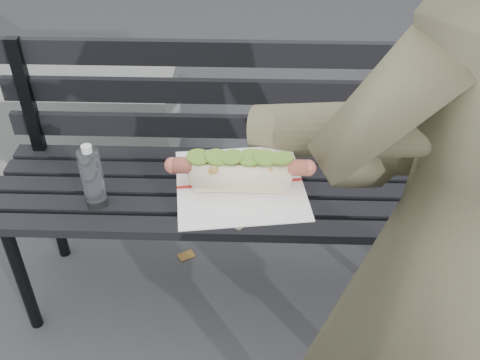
{
  "coord_description": "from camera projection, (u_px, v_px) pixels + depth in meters",
  "views": [
    {
      "loc": [
        -0.02,
        -0.59,
        1.56
      ],
      "look_at": [
        -0.04,
        0.08,
        1.05
      ],
      "focal_mm": 42.0,
      "sensor_mm": 36.0,
      "label": 1
    }
  ],
  "objects": [
    {
      "name": "concrete_block",
      "position": [
        46.0,
        118.0,
        2.61
      ],
      "size": [
        1.2,
        0.4,
        0.4
      ],
      "primitive_type": "cube",
      "color": "slate",
      "rests_on": "ground"
    },
    {
      "name": "park_bench",
      "position": [
        231.0,
        163.0,
        1.77
      ],
      "size": [
        1.5,
        0.44,
        0.88
      ],
      "color": "black",
      "rests_on": "ground"
    },
    {
      "name": "person",
      "position": [
        455.0,
        254.0,
        1.03
      ],
      "size": [
        0.67,
        0.51,
        1.64
      ],
      "primitive_type": "imported",
      "rotation": [
        0.0,
        0.0,
        3.35
      ],
      "color": "brown",
      "rests_on": "ground"
    },
    {
      "name": "held_hotdog",
      "position": [
        366.0,
        142.0,
        0.87
      ],
      "size": [
        0.63,
        0.3,
        0.2
      ],
      "color": "brown"
    }
  ]
}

